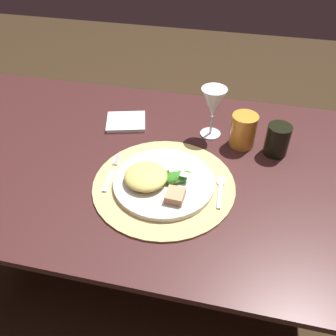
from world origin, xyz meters
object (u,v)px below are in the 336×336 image
object	(u,v)px
fork	(111,174)
wine_glass	(213,104)
dinner_plate	(164,182)
dark_tumbler	(277,140)
napkin	(126,122)
dining_table	(153,190)
spoon	(221,186)
amber_tumbler	(243,130)

from	to	relation	value
fork	wine_glass	world-z (taller)	wine_glass
dinner_plate	dark_tumbler	bearing A→B (deg)	36.02
napkin	fork	bearing A→B (deg)	-81.28
napkin	wine_glass	world-z (taller)	wine_glass
dining_table	spoon	xyz separation A→B (m)	(0.21, -0.07, 0.13)
dining_table	wine_glass	bearing A→B (deg)	48.59
fork	napkin	size ratio (longest dim) A/B	1.23
amber_tumbler	dining_table	bearing A→B (deg)	-150.97
napkin	wine_glass	size ratio (longest dim) A/B	0.78
dining_table	spoon	world-z (taller)	spoon
dining_table	dinner_plate	xyz separation A→B (m)	(0.06, -0.09, 0.13)
spoon	dark_tumbler	xyz separation A→B (m)	(0.14, 0.19, 0.04)
wine_glass	dining_table	bearing A→B (deg)	-131.41
wine_glass	dark_tumbler	world-z (taller)	wine_glass
dining_table	spoon	bearing A→B (deg)	-18.43
dining_table	napkin	world-z (taller)	napkin
dining_table	dark_tumbler	world-z (taller)	dark_tumbler
amber_tumbler	dark_tumbler	bearing A→B (deg)	-11.40
fork	amber_tumbler	distance (m)	0.41
dining_table	fork	world-z (taller)	fork
dark_tumbler	amber_tumbler	bearing A→B (deg)	168.60
spoon	wine_glass	world-z (taller)	wine_glass
dining_table	dark_tumbler	xyz separation A→B (m)	(0.35, 0.12, 0.17)
spoon	wine_glass	distance (m)	0.27
dining_table	napkin	xyz separation A→B (m)	(-0.13, 0.17, 0.13)
dining_table	wine_glass	size ratio (longest dim) A/B	9.17
dark_tumbler	dining_table	bearing A→B (deg)	-161.29
dinner_plate	dark_tumbler	size ratio (longest dim) A/B	2.87
spoon	napkin	bearing A→B (deg)	144.95
fork	wine_glass	size ratio (longest dim) A/B	0.96
wine_glass	amber_tumbler	xyz separation A→B (m)	(0.10, -0.03, -0.06)
dinner_plate	napkin	distance (m)	0.32
dinner_plate	wine_glass	distance (m)	0.29
napkin	dinner_plate	bearing A→B (deg)	-53.94
dining_table	amber_tumbler	size ratio (longest dim) A/B	14.38
dinner_plate	spoon	size ratio (longest dim) A/B	2.20
amber_tumbler	dinner_plate	bearing A→B (deg)	-129.46
napkin	wine_glass	xyz separation A→B (m)	(0.28, 0.00, 0.10)
fork	napkin	world-z (taller)	napkin
fork	amber_tumbler	bearing A→B (deg)	33.73
dining_table	dinner_plate	bearing A→B (deg)	-57.32
dining_table	dinner_plate	world-z (taller)	dinner_plate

